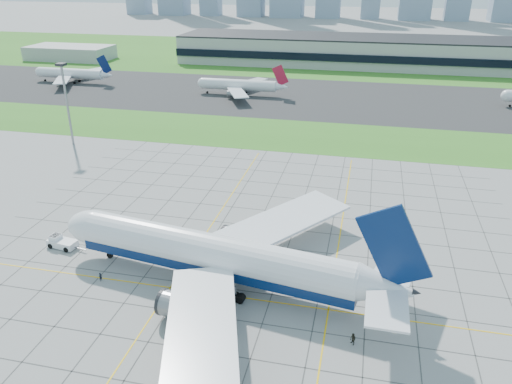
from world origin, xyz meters
TOP-DOWN VIEW (x-y plane):
  - ground at (0.00, 0.00)m, footprint 1400.00×1400.00m
  - grass_median at (0.00, 90.00)m, footprint 700.00×35.00m
  - asphalt_taxiway at (0.00, 145.00)m, footprint 700.00×75.00m
  - grass_far at (0.00, 255.00)m, footprint 700.00×145.00m
  - apron_markings at (0.43, 11.09)m, footprint 120.00×130.00m
  - terminal at (40.00, 229.87)m, footprint 260.00×43.00m
  - service_block at (-160.00, 210.00)m, footprint 50.00×25.00m
  - light_mast at (-70.00, 65.00)m, footprint 2.50×2.50m
  - airliner at (-2.24, 1.21)m, footprint 66.75×67.15m
  - pushback_tug at (-36.85, 6.41)m, footprint 8.86×3.82m
  - crew_near at (-23.04, -2.82)m, footprint 0.58×0.71m
  - crew_far at (22.30, -9.55)m, footprint 1.19×1.21m
  - distant_jet_0 at (-121.44, 148.96)m, footprint 39.10×42.66m
  - distant_jet_1 at (-34.64, 142.15)m, footprint 38.83×42.66m

SIDE VIEW (x-z plane):
  - ground at x=0.00m, z-range 0.00..0.00m
  - apron_markings at x=0.43m, z-range 0.00..0.03m
  - grass_median at x=0.00m, z-range 0.00..0.04m
  - grass_far at x=0.00m, z-range 0.00..0.04m
  - asphalt_taxiway at x=0.00m, z-range 0.01..0.05m
  - crew_near at x=-23.04m, z-range 0.00..1.67m
  - crew_far at x=22.30m, z-range 0.00..1.97m
  - pushback_tug at x=-36.85m, z-range -0.14..2.30m
  - service_block at x=-160.00m, z-range 0.00..8.00m
  - distant_jet_1 at x=-34.64m, z-range -2.55..11.52m
  - distant_jet_0 at x=-121.44m, z-range -2.55..11.52m
  - airliner at x=-2.24m, z-range -4.78..16.32m
  - terminal at x=40.00m, z-range -0.01..15.79m
  - light_mast at x=-70.00m, z-range 3.38..28.98m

